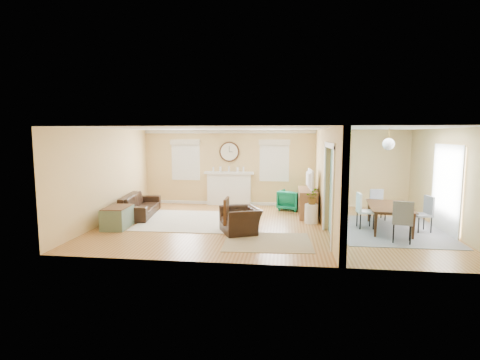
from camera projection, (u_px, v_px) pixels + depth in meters
name	position (u px, v px, depth m)	size (l,w,h in m)	color
floor	(268.00, 226.00, 10.02)	(9.00, 9.00, 0.00)	brown
wall_back	(273.00, 168.00, 12.82)	(9.00, 0.02, 2.60)	#E3BF76
wall_front	(261.00, 197.00, 6.91)	(9.00, 0.02, 2.60)	#E3BF76
wall_left	(107.00, 176.00, 10.41)	(0.02, 6.00, 2.60)	#E3BF76
wall_right	(449.00, 181.00, 9.32)	(0.02, 6.00, 2.60)	#E3BF76
ceiling	(269.00, 128.00, 9.71)	(9.00, 6.00, 0.02)	white
partition	(326.00, 176.00, 9.95)	(0.17, 6.00, 2.60)	#E3BF76
fireplace	(229.00, 188.00, 12.97)	(1.70, 0.30, 1.17)	white
wall_clock	(229.00, 152.00, 12.90)	(0.70, 0.07, 0.70)	#412A17
window_left	(186.00, 157.00, 13.10)	(1.05, 0.13, 1.42)	white
window_right	(274.00, 158.00, 12.72)	(1.05, 0.13, 1.42)	white
french_doors	(447.00, 189.00, 9.35)	(0.06, 1.70, 2.20)	white
pendant	(388.00, 144.00, 9.39)	(0.30, 0.30, 0.55)	gold
rug_cream	(197.00, 221.00, 10.63)	(3.07, 2.66, 0.02)	beige
rug_jute	(267.00, 242.00, 8.53)	(1.97, 1.61, 0.01)	tan
rug_grey	(390.00, 230.00, 9.62)	(2.57, 3.22, 0.01)	slate
sofa	(140.00, 205.00, 11.32)	(2.20, 0.86, 0.64)	black
eames_chair	(240.00, 220.00, 9.32)	(0.98, 0.86, 0.64)	black
green_chair	(290.00, 200.00, 12.18)	(0.69, 0.71, 0.64)	#106249
trunk	(117.00, 217.00, 9.83)	(0.67, 1.01, 0.56)	slate
credenza	(307.00, 202.00, 11.33)	(0.53, 1.55, 0.80)	brown
tv	(307.00, 179.00, 11.25)	(1.04, 0.14, 0.60)	black
garden_stool	(311.00, 214.00, 10.35)	(0.36, 0.36, 0.53)	white
potted_plant	(312.00, 197.00, 10.29)	(0.38, 0.33, 0.43)	#337F33
dining_table	(391.00, 218.00, 9.58)	(1.82, 1.02, 0.64)	#412A17
dining_chair_n	(378.00, 202.00, 10.71)	(0.43, 0.43, 0.87)	slate
dining_chair_s	(403.00, 218.00, 8.46)	(0.53, 0.53, 0.97)	slate
dining_chair_w	(366.00, 208.00, 9.72)	(0.44, 0.44, 0.93)	white
dining_chair_e	(422.00, 211.00, 9.38)	(0.48, 0.48, 0.91)	slate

